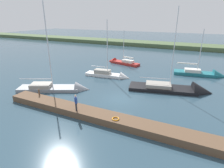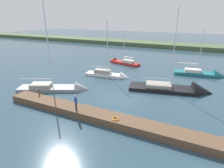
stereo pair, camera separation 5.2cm
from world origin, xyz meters
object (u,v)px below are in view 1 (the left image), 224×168
object	(u,v)px
mooring_post_near	(39,92)
sailboat_outer_mooring	(121,63)
sailboat_mid_channel	(60,89)
sailboat_behind_pier	(110,76)
person_on_dock	(76,102)
sailboat_far_left	(204,75)
life_ring_buoy	(116,119)
sailboat_inner_slip	(180,90)

from	to	relation	value
mooring_post_near	sailboat_outer_mooring	world-z (taller)	sailboat_outer_mooring
sailboat_mid_channel	sailboat_behind_pier	bearing A→B (deg)	40.47
sailboat_behind_pier	person_on_dock	size ratio (longest dim) A/B	5.86
mooring_post_near	sailboat_behind_pier	distance (m)	12.14
sailboat_outer_mooring	sailboat_far_left	distance (m)	15.81
sailboat_behind_pier	sailboat_far_left	bearing A→B (deg)	21.66
sailboat_behind_pier	life_ring_buoy	bearing A→B (deg)	-68.07
mooring_post_near	life_ring_buoy	size ratio (longest dim) A/B	1.10
sailboat_behind_pier	sailboat_outer_mooring	bearing A→B (deg)	95.97
sailboat_inner_slip	sailboat_far_left	world-z (taller)	sailboat_inner_slip
mooring_post_near	sailboat_mid_channel	distance (m)	3.72
sailboat_behind_pier	sailboat_mid_channel	bearing A→B (deg)	-119.88
mooring_post_near	sailboat_outer_mooring	distance (m)	20.67
life_ring_buoy	sailboat_behind_pier	xyz separation A→B (m)	(6.76, -12.62, -0.54)
sailboat_inner_slip	sailboat_far_left	size ratio (longest dim) A/B	1.38
mooring_post_near	sailboat_far_left	xyz separation A→B (m)	(-17.18, -18.91, -0.88)
sailboat_far_left	person_on_dock	world-z (taller)	sailboat_far_left
sailboat_far_left	sailboat_inner_slip	bearing A→B (deg)	-114.99
person_on_dock	sailboat_far_left	bearing A→B (deg)	-166.10
mooring_post_near	person_on_dock	distance (m)	6.20
sailboat_outer_mooring	life_ring_buoy	bearing A→B (deg)	125.48
mooring_post_near	sailboat_inner_slip	bearing A→B (deg)	-145.32
sailboat_outer_mooring	person_on_dock	xyz separation A→B (m)	(-4.60, 21.75, 1.45)
life_ring_buoy	sailboat_behind_pier	size ratio (longest dim) A/B	0.07
mooring_post_near	sailboat_outer_mooring	size ratio (longest dim) A/B	0.10
life_ring_buoy	sailboat_inner_slip	distance (m)	11.81
sailboat_outer_mooring	person_on_dock	size ratio (longest dim) A/B	4.61
life_ring_buoy	sailboat_mid_channel	bearing A→B (deg)	-24.15
sailboat_far_left	mooring_post_near	bearing A→B (deg)	-140.13
sailboat_mid_channel	sailboat_far_left	xyz separation A→B (m)	(-17.29, -15.31, 0.05)
sailboat_inner_slip	sailboat_behind_pier	bearing A→B (deg)	158.48
life_ring_buoy	sailboat_inner_slip	world-z (taller)	sailboat_inner_slip
sailboat_behind_pier	sailboat_outer_mooring	distance (m)	9.19
mooring_post_near	sailboat_behind_pier	bearing A→B (deg)	-106.35
sailboat_behind_pier	person_on_dock	bearing A→B (deg)	-84.49
sailboat_behind_pier	mooring_post_near	bearing A→B (deg)	-112.59
sailboat_outer_mooring	sailboat_far_left	world-z (taller)	sailboat_far_left
sailboat_inner_slip	sailboat_far_left	distance (m)	9.34
mooring_post_near	person_on_dock	xyz separation A→B (m)	(-6.06, 1.15, 0.58)
sailboat_mid_channel	sailboat_outer_mooring	bearing A→B (deg)	58.83
life_ring_buoy	sailboat_outer_mooring	xyz separation A→B (m)	(8.70, -21.60, -0.56)
life_ring_buoy	sailboat_inner_slip	size ratio (longest dim) A/B	0.06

